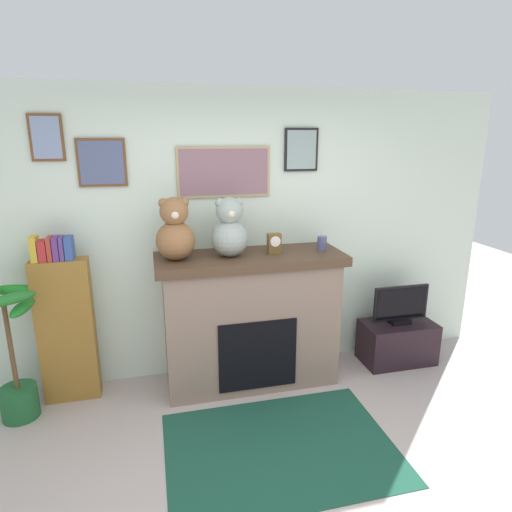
{
  "coord_description": "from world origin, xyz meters",
  "views": [
    {
      "loc": [
        -0.69,
        -1.85,
        2.18
      ],
      "look_at": [
        0.17,
        1.66,
        1.19
      ],
      "focal_mm": 30.47,
      "sensor_mm": 36.0,
      "label": 1
    }
  ],
  "objects": [
    {
      "name": "area_rug",
      "position": [
        0.11,
        0.69,
        0.0
      ],
      "size": [
        1.64,
        1.18,
        0.01
      ],
      "primitive_type": "cube",
      "color": "#1A4937",
      "rests_on": "ground_plane"
    },
    {
      "name": "potted_plant",
      "position": [
        -1.81,
        1.54,
        0.49
      ],
      "size": [
        0.53,
        0.52,
        1.09
      ],
      "color": "#1E592D",
      "rests_on": "ground_plane"
    },
    {
      "name": "fireplace",
      "position": [
        0.11,
        1.65,
        0.61
      ],
      "size": [
        1.62,
        0.63,
        1.2
      ],
      "color": "#866D5D",
      "rests_on": "ground_plane"
    },
    {
      "name": "bookshelf",
      "position": [
        -1.44,
        1.74,
        0.67
      ],
      "size": [
        0.44,
        0.16,
        1.44
      ],
      "color": "olive",
      "rests_on": "ground_plane"
    },
    {
      "name": "television",
      "position": [
        1.61,
        1.64,
        0.59
      ],
      "size": [
        0.56,
        0.14,
        0.38
      ],
      "color": "black",
      "rests_on": "tv_stand"
    },
    {
      "name": "back_wall",
      "position": [
        -0.0,
        2.0,
        1.31
      ],
      "size": [
        5.2,
        0.15,
        2.6
      ],
      "color": "silver",
      "rests_on": "ground_plane"
    },
    {
      "name": "tv_stand",
      "position": [
        1.61,
        1.64,
        0.21
      ],
      "size": [
        0.71,
        0.4,
        0.41
      ],
      "primitive_type": "cube",
      "color": "black",
      "rests_on": "ground_plane"
    },
    {
      "name": "teddy_bear_grey",
      "position": [
        -0.51,
        1.64,
        1.44
      ],
      "size": [
        0.32,
        0.32,
        0.52
      ],
      "color": "brown",
      "rests_on": "fireplace"
    },
    {
      "name": "candle_jar",
      "position": [
        0.76,
        1.64,
        1.27
      ],
      "size": [
        0.08,
        0.08,
        0.13
      ],
      "primitive_type": "cylinder",
      "color": "#4C517A",
      "rests_on": "fireplace"
    },
    {
      "name": "teddy_bear_cream",
      "position": [
        -0.07,
        1.64,
        1.43
      ],
      "size": [
        0.31,
        0.31,
        0.5
      ],
      "color": "#929E95",
      "rests_on": "fireplace"
    },
    {
      "name": "mantel_clock",
      "position": [
        0.32,
        1.64,
        1.29
      ],
      "size": [
        0.11,
        0.08,
        0.17
      ],
      "color": "brown",
      "rests_on": "fireplace"
    }
  ]
}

